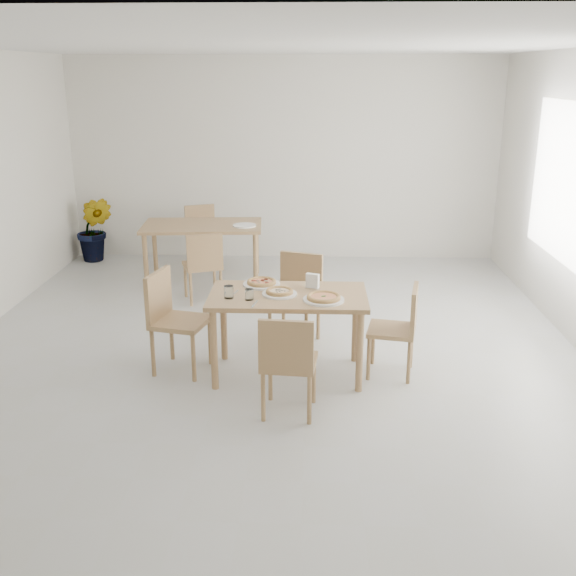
{
  "coord_description": "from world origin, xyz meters",
  "views": [
    {
      "loc": [
        0.42,
        -6.01,
        2.57
      ],
      "look_at": [
        0.22,
        -0.53,
        0.81
      ],
      "focal_mm": 42.0,
      "sensor_mm": 36.0,
      "label": 1
    }
  ],
  "objects_px": {
    "plate_mushroom": "(280,294)",
    "pizza_pepperoni": "(262,282)",
    "chair_south": "(288,359)",
    "second_table": "(202,231)",
    "pizza_margherita": "(324,297)",
    "chair_east": "(401,324)",
    "tumbler_b": "(249,294)",
    "main_table": "(288,304)",
    "chair_back_s": "(203,262)",
    "pizza_mushroom": "(280,291)",
    "napkin_holder": "(313,282)",
    "plate_empty": "(244,225)",
    "potted_plant": "(95,229)",
    "chair_west": "(172,314)",
    "tumbler_a": "(229,292)",
    "chair_back_n": "(202,232)",
    "chair_north": "(297,292)",
    "plate_pepperoni": "(262,284)",
    "plate_margherita": "(324,300)"
  },
  "relations": [
    {
      "from": "plate_margherita",
      "to": "chair_back_s",
      "type": "distance_m",
      "value": 2.51
    },
    {
      "from": "chair_back_n",
      "to": "chair_west",
      "type": "bearing_deg",
      "value": -108.98
    },
    {
      "from": "chair_west",
      "to": "pizza_margherita",
      "type": "height_order",
      "value": "chair_west"
    },
    {
      "from": "chair_north",
      "to": "potted_plant",
      "type": "bearing_deg",
      "value": 153.63
    },
    {
      "from": "second_table",
      "to": "chair_back_s",
      "type": "bearing_deg",
      "value": -84.5
    },
    {
      "from": "chair_back_n",
      "to": "potted_plant",
      "type": "xyz_separation_m",
      "value": [
        -1.56,
        0.21,
        -0.03
      ]
    },
    {
      "from": "napkin_holder",
      "to": "chair_back_s",
      "type": "distance_m",
      "value": 2.21
    },
    {
      "from": "chair_west",
      "to": "plate_empty",
      "type": "bearing_deg",
      "value": 4.69
    },
    {
      "from": "pizza_pepperoni",
      "to": "pizza_mushroom",
      "type": "bearing_deg",
      "value": -56.53
    },
    {
      "from": "chair_south",
      "to": "potted_plant",
      "type": "relative_size",
      "value": 0.91
    },
    {
      "from": "plate_mushroom",
      "to": "pizza_mushroom",
      "type": "xyz_separation_m",
      "value": [
        -0.0,
        0.0,
        0.02
      ]
    },
    {
      "from": "chair_south",
      "to": "second_table",
      "type": "xyz_separation_m",
      "value": [
        -1.21,
        3.51,
        0.18
      ]
    },
    {
      "from": "plate_empty",
      "to": "pizza_pepperoni",
      "type": "bearing_deg",
      "value": -80.72
    },
    {
      "from": "main_table",
      "to": "plate_mushroom",
      "type": "bearing_deg",
      "value": -163.13
    },
    {
      "from": "chair_east",
      "to": "tumbler_b",
      "type": "relative_size",
      "value": 8.79
    },
    {
      "from": "chair_south",
      "to": "chair_east",
      "type": "distance_m",
      "value": 1.25
    },
    {
      "from": "chair_north",
      "to": "plate_mushroom",
      "type": "distance_m",
      "value": 0.86
    },
    {
      "from": "chair_south",
      "to": "pizza_margherita",
      "type": "distance_m",
      "value": 0.73
    },
    {
      "from": "chair_south",
      "to": "pizza_margherita",
      "type": "relative_size",
      "value": 2.75
    },
    {
      "from": "pizza_pepperoni",
      "to": "tumbler_b",
      "type": "bearing_deg",
      "value": -100.06
    },
    {
      "from": "main_table",
      "to": "pizza_margherita",
      "type": "xyz_separation_m",
      "value": [
        0.3,
        -0.16,
        0.13
      ]
    },
    {
      "from": "pizza_pepperoni",
      "to": "plate_empty",
      "type": "bearing_deg",
      "value": 99.28
    },
    {
      "from": "pizza_pepperoni",
      "to": "chair_back_s",
      "type": "relative_size",
      "value": 0.38
    },
    {
      "from": "chair_west",
      "to": "tumbler_a",
      "type": "xyz_separation_m",
      "value": [
        0.54,
        -0.19,
        0.28
      ]
    },
    {
      "from": "pizza_mushroom",
      "to": "tumbler_b",
      "type": "relative_size",
      "value": 3.29
    },
    {
      "from": "tumbler_a",
      "to": "napkin_holder",
      "type": "height_order",
      "value": "napkin_holder"
    },
    {
      "from": "potted_plant",
      "to": "chair_south",
      "type": "bearing_deg",
      "value": -56.96
    },
    {
      "from": "chair_south",
      "to": "plate_mushroom",
      "type": "bearing_deg",
      "value": -77.12
    },
    {
      "from": "plate_mushroom",
      "to": "chair_east",
      "type": "bearing_deg",
      "value": 2.92
    },
    {
      "from": "chair_south",
      "to": "second_table",
      "type": "relative_size",
      "value": 0.55
    },
    {
      "from": "second_table",
      "to": "chair_back_n",
      "type": "xyz_separation_m",
      "value": [
        -0.13,
        0.72,
        -0.18
      ]
    },
    {
      "from": "main_table",
      "to": "chair_west",
      "type": "height_order",
      "value": "chair_west"
    },
    {
      "from": "tumbler_a",
      "to": "pizza_margherita",
      "type": "bearing_deg",
      "value": -2.84
    },
    {
      "from": "pizza_mushroom",
      "to": "potted_plant",
      "type": "xyz_separation_m",
      "value": [
        -2.79,
        3.7,
        -0.32
      ]
    },
    {
      "from": "main_table",
      "to": "chair_back_s",
      "type": "bearing_deg",
      "value": 118.41
    },
    {
      "from": "chair_west",
      "to": "plate_mushroom",
      "type": "distance_m",
      "value": 1.0
    },
    {
      "from": "chair_north",
      "to": "pizza_margherita",
      "type": "xyz_separation_m",
      "value": [
        0.24,
        -0.96,
        0.27
      ]
    },
    {
      "from": "tumbler_a",
      "to": "chair_back_n",
      "type": "bearing_deg",
      "value": 102.77
    },
    {
      "from": "chair_south",
      "to": "pizza_pepperoni",
      "type": "xyz_separation_m",
      "value": [
        -0.27,
        1.02,
        0.3
      ]
    },
    {
      "from": "main_table",
      "to": "chair_back_s",
      "type": "xyz_separation_m",
      "value": [
        -1.05,
        1.94,
        -0.17
      ]
    },
    {
      "from": "chair_north",
      "to": "potted_plant",
      "type": "xyz_separation_m",
      "value": [
        -2.93,
        2.88,
        -0.05
      ]
    },
    {
      "from": "chair_east",
      "to": "plate_pepperoni",
      "type": "bearing_deg",
      "value": -88.49
    },
    {
      "from": "potted_plant",
      "to": "chair_west",
      "type": "bearing_deg",
      "value": -63.08
    },
    {
      "from": "plate_mushroom",
      "to": "pizza_pepperoni",
      "type": "relative_size",
      "value": 0.94
    },
    {
      "from": "chair_east",
      "to": "pizza_mushroom",
      "type": "xyz_separation_m",
      "value": [
        -1.06,
        -0.05,
        0.31
      ]
    },
    {
      "from": "chair_south",
      "to": "chair_back_s",
      "type": "distance_m",
      "value": 2.92
    },
    {
      "from": "chair_back_s",
      "to": "potted_plant",
      "type": "relative_size",
      "value": 0.91
    },
    {
      "from": "pizza_mushroom",
      "to": "napkin_holder",
      "type": "height_order",
      "value": "napkin_holder"
    },
    {
      "from": "second_table",
      "to": "chair_back_n",
      "type": "distance_m",
      "value": 0.76
    },
    {
      "from": "second_table",
      "to": "plate_empty",
      "type": "relative_size",
      "value": 5.3
    }
  ]
}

